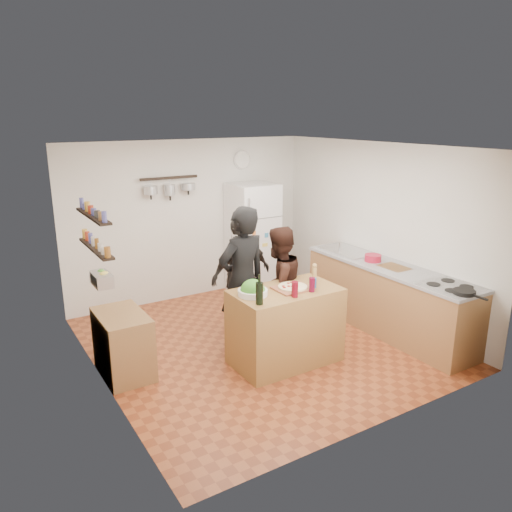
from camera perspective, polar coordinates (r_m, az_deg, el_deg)
room_shell at (r=6.47m, az=-1.34°, el=1.45°), size 4.20×4.20×4.20m
prep_island at (r=5.96m, az=3.37°, el=-8.00°), size 1.25×0.72×0.91m
pizza_board at (r=5.82m, az=4.21°, el=-3.70°), size 0.42×0.34×0.02m
pizza at (r=5.81m, az=4.21°, el=-3.52°), size 0.34×0.34×0.02m
salad_bowl at (r=5.60m, az=-0.38°, el=-4.18°), size 0.34×0.34×0.07m
wine_bottle at (r=5.32m, az=0.39°, el=-4.30°), size 0.08×0.08×0.24m
wine_glass_near at (r=5.55m, az=4.46°, el=-3.81°), size 0.07×0.07×0.18m
wine_glass_far at (r=5.74m, az=6.41°, el=-3.27°), size 0.07×0.07×0.17m
pepper_mill at (r=6.05m, az=6.68°, el=-2.13°), size 0.06×0.06×0.19m
salt_canister at (r=5.85m, az=6.54°, el=-3.10°), size 0.08×0.08×0.12m
person_left at (r=6.07m, az=-1.54°, el=-2.82°), size 0.72×0.51×1.84m
person_center at (r=6.31m, az=2.55°, el=-3.51°), size 0.86×0.74×1.54m
person_back at (r=6.70m, az=-1.70°, el=-2.17°), size 0.96×0.47×1.57m
counter_run at (r=7.03m, az=14.78°, el=-4.73°), size 0.63×2.63×0.90m
stove_top at (r=6.31m, az=21.27°, el=-3.28°), size 0.60×0.62×0.02m
skillet at (r=6.08m, az=22.70°, el=-3.83°), size 0.25×0.25×0.05m
sink at (r=7.47m, az=10.36°, el=0.51°), size 0.50×0.80×0.03m
cutting_board at (r=6.84m, az=15.52°, el=-1.31°), size 0.30×0.40×0.02m
red_bowl at (r=7.02m, az=13.22°, el=-0.22°), size 0.23×0.23×0.09m
fridge at (r=8.16m, az=-0.39°, el=2.00°), size 0.70×0.68×1.80m
wall_clock at (r=8.24m, az=-1.62°, el=10.94°), size 0.30×0.03×0.30m
spice_shelf_lower at (r=5.54m, az=-17.83°, el=0.84°), size 0.12×1.00×0.02m
spice_shelf_upper at (r=5.46m, az=-18.14°, el=4.38°), size 0.12×1.00×0.02m
produce_basket at (r=5.64m, az=-17.23°, el=-2.55°), size 0.18×0.35×0.14m
side_table at (r=5.92m, az=-14.94°, el=-9.70°), size 0.50×0.80×0.73m
pot_rack at (r=7.62m, az=-9.89°, el=8.79°), size 0.90×0.04×0.04m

